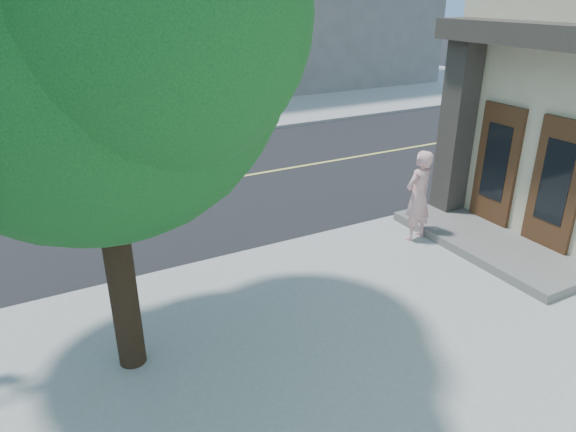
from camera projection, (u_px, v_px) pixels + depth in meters
sidewalk_ne at (232, 77)px, 31.67m from camera, size 29.00×25.00×0.12m
man_on_phone at (418, 196)px, 10.65m from camera, size 0.77×0.58×1.91m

